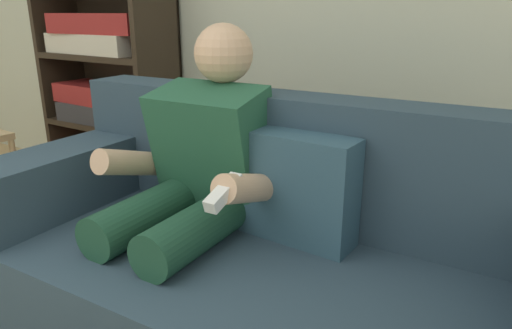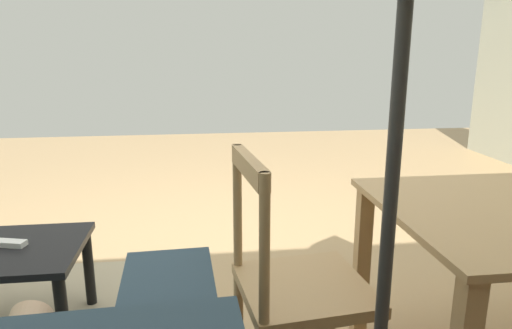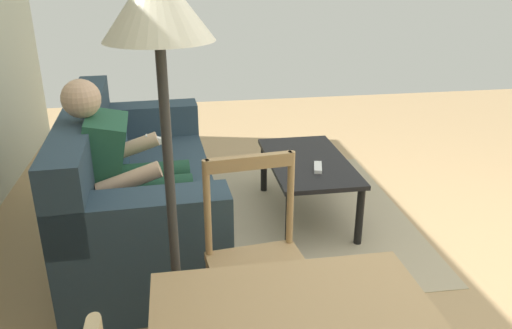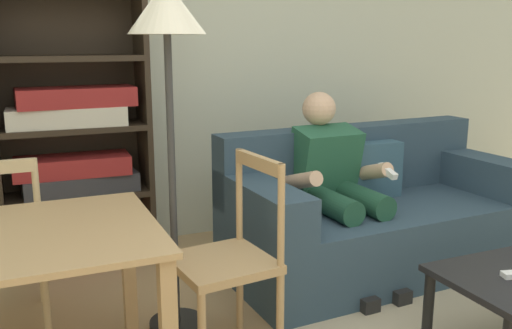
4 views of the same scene
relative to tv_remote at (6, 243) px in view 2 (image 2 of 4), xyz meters
name	(u,v)px [view 2 (image 2 of 4)]	position (x,y,z in m)	size (l,w,h in m)	color
ground_plane	(221,264)	(-0.95, -0.56, -0.44)	(8.76, 8.76, 0.00)	tan
tv_remote	(6,243)	(0.00, 0.00, 0.00)	(0.05, 0.17, 0.02)	white
dining_chair_facing_couch	(296,289)	(-1.15, 0.59, 0.03)	(0.46, 0.46, 0.93)	tan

